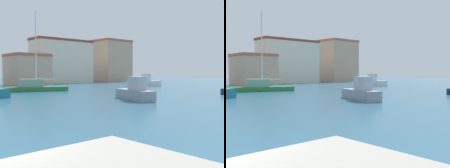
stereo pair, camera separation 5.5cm
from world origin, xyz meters
TOP-DOWN VIEW (x-y plane):
  - water at (15.00, 20.00)m, footprint 160.00×160.00m
  - motorboat_grey_mid_harbor at (15.75, 10.11)m, footprint 2.85×5.17m
  - sailboat_green_outer_mooring at (14.36, 25.80)m, footprint 7.96×5.05m
  - motorboat_white_behind_lamppost at (33.75, 24.64)m, footprint 5.41×4.35m
  - warehouse_block at (21.13, 42.21)m, footprint 6.70×6.96m
  - waterfront_apartments at (30.44, 45.03)m, footprint 13.22×5.23m
  - harbor_office at (46.00, 47.39)m, footprint 8.60×9.08m

SIDE VIEW (x-z plane):
  - water at x=15.00m, z-range 0.00..0.00m
  - sailboat_green_outer_mooring at x=14.36m, z-range -4.38..5.50m
  - motorboat_grey_mid_harbor at x=15.75m, z-range -0.33..1.68m
  - motorboat_white_behind_lamppost at x=33.75m, z-range -0.38..1.76m
  - warehouse_block at x=21.13m, z-range 0.01..5.71m
  - waterfront_apartments at x=30.44m, z-range 0.01..9.34m
  - harbor_office at x=46.00m, z-range 0.01..10.48m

